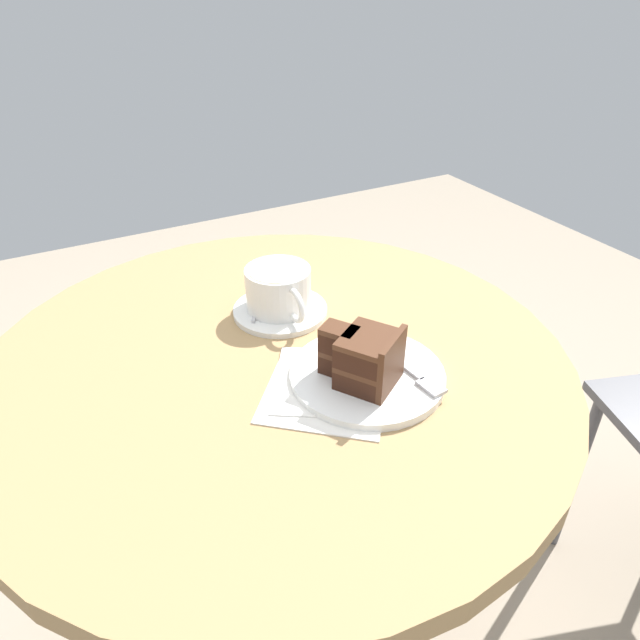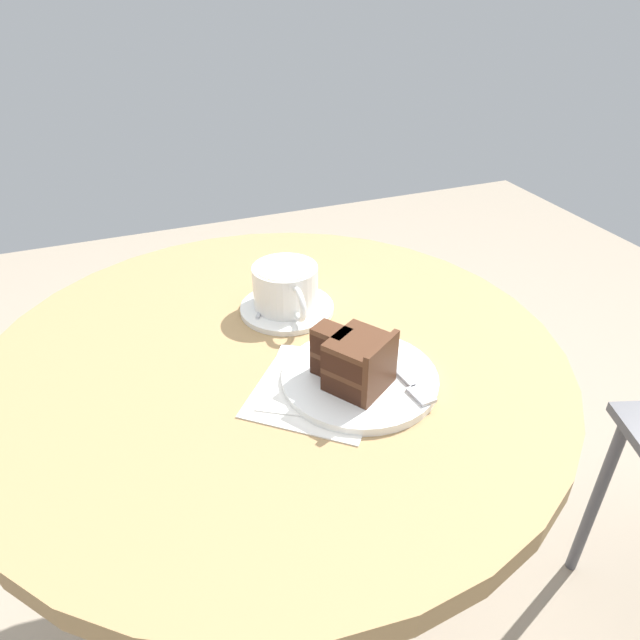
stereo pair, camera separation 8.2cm
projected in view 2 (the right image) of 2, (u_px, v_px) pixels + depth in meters
The scene contains 9 objects.
ground_plane at pixel (289, 628), 1.21m from camera, with size 4.40×4.40×0.01m, color gray.
cafe_table at pixel (277, 411), 0.88m from camera, with size 0.84×0.84×0.72m.
saucer at pixel (287, 308), 0.91m from camera, with size 0.15×0.15×0.01m.
coffee_cup at pixel (286, 286), 0.89m from camera, with size 0.14×0.10×0.07m.
teaspoon at pixel (267, 295), 0.93m from camera, with size 0.10×0.06×0.00m.
cake_plate at pixel (360, 378), 0.76m from camera, with size 0.21×0.21×0.01m.
cake_slice at pixel (355, 361), 0.72m from camera, with size 0.11×0.10×0.08m.
fork at pixel (404, 378), 0.74m from camera, with size 0.15×0.03×0.00m.
napkin at pixel (318, 387), 0.75m from camera, with size 0.22×0.22×0.00m.
Camera 2 is at (0.64, -0.18, 1.20)m, focal length 32.00 mm.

